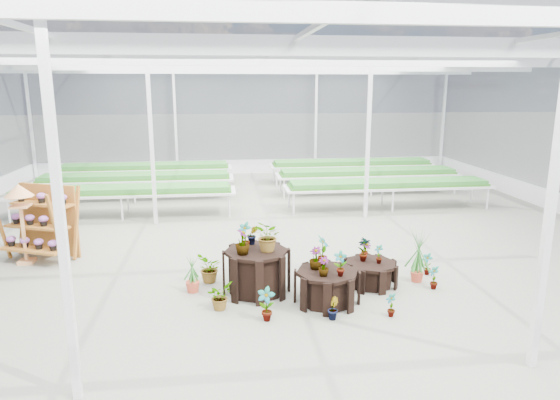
{
  "coord_description": "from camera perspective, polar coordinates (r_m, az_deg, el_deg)",
  "views": [
    {
      "loc": [
        -1.18,
        -9.72,
        3.76
      ],
      "look_at": [
        0.11,
        0.92,
        1.3
      ],
      "focal_mm": 32.0,
      "sensor_mm": 36.0,
      "label": 1
    }
  ],
  "objects": [
    {
      "name": "nursery_benches",
      "position": [
        17.29,
        -2.87,
        1.77
      ],
      "size": [
        16.0,
        7.0,
        0.84
      ],
      "primitive_type": null,
      "color": "silver",
      "rests_on": "ground"
    },
    {
      "name": "steel_frame",
      "position": [
        9.91,
        0.0,
        4.16
      ],
      "size": [
        18.0,
        24.0,
        4.5
      ],
      "primitive_type": null,
      "color": "silver",
      "rests_on": "ground"
    },
    {
      "name": "greenhouse_shell",
      "position": [
        9.91,
        0.0,
        4.16
      ],
      "size": [
        18.0,
        24.0,
        4.5
      ],
      "primitive_type": null,
      "color": "white",
      "rests_on": "ground"
    },
    {
      "name": "plinth_low",
      "position": [
        9.87,
        10.25,
        -8.27
      ],
      "size": [
        1.18,
        1.18,
        0.46
      ],
      "primitive_type": "cylinder",
      "rotation": [
        0.0,
        0.0,
        0.17
      ],
      "color": "black",
      "rests_on": "ground"
    },
    {
      "name": "plinth_tall",
      "position": [
        9.32,
        -2.7,
        -8.15
      ],
      "size": [
        1.22,
        1.22,
        0.83
      ],
      "primitive_type": "cylinder",
      "rotation": [
        0.0,
        0.0,
        0.01
      ],
      "color": "black",
      "rests_on": "ground"
    },
    {
      "name": "shelf_rack",
      "position": [
        12.1,
        -25.87,
        -2.47
      ],
      "size": [
        1.74,
        1.36,
        1.64
      ],
      "primitive_type": null,
      "rotation": [
        0.0,
        0.0,
        -0.4
      ],
      "color": "#965A1F",
      "rests_on": "ground"
    },
    {
      "name": "plinth_mid",
      "position": [
        8.97,
        5.38,
        -9.85
      ],
      "size": [
        1.33,
        1.33,
        0.59
      ],
      "primitive_type": "cylinder",
      "rotation": [
        0.0,
        0.0,
        -0.2
      ],
      "color": "black",
      "rests_on": "ground"
    },
    {
      "name": "nursery_plants",
      "position": [
        9.39,
        1.74,
        -6.95
      ],
      "size": [
        5.02,
        2.82,
        1.4
      ],
      "color": "#2E702B",
      "rests_on": "ground"
    },
    {
      "name": "bird_table",
      "position": [
        11.98,
        -27.35,
        -2.48
      ],
      "size": [
        0.5,
        0.5,
        1.76
      ],
      "primitive_type": null,
      "rotation": [
        0.0,
        0.0,
        -0.24
      ],
      "color": "tan",
      "rests_on": "ground"
    },
    {
      "name": "ground_plane",
      "position": [
        10.49,
        0.0,
        -8.08
      ],
      "size": [
        24.0,
        24.0,
        0.0
      ],
      "primitive_type": "plane",
      "color": "gray",
      "rests_on": "ground"
    }
  ]
}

